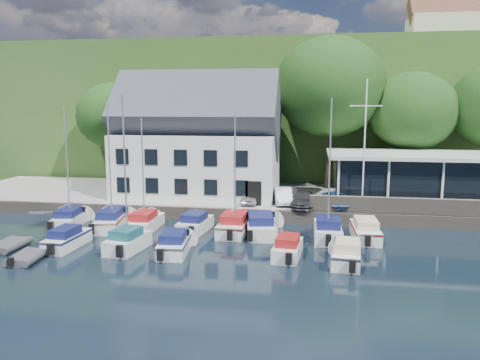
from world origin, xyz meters
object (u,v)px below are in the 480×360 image
at_px(boat_r1_2, 143,173).
at_px(car_dgrey, 303,199).
at_px(boat_r1_4, 235,169).
at_px(car_silver, 249,197).
at_px(car_blue, 337,199).
at_px(boat_r2_3, 288,246).
at_px(boat_r1_5, 261,224).
at_px(club_pavilion, 407,178).
at_px(boat_r1_1, 110,168).
at_px(harbor_building, 198,147).
at_px(dinghy_0, 8,244).
at_px(boat_r1_6, 330,170).
at_px(boat_r2_1, 125,179).
at_px(boat_r2_0, 67,237).
at_px(flagpole, 364,146).
at_px(boat_r1_3, 195,222).
at_px(boat_r2_2, 175,242).
at_px(boat_r1_7, 365,228).
at_px(car_white, 283,195).
at_px(boat_r1_0, 67,171).
at_px(dinghy_1, 27,256).

bearing_deg(boat_r1_2, car_dgrey, 23.49).
xyz_separation_m(car_dgrey, boat_r1_4, (-4.69, -4.83, 2.98)).
xyz_separation_m(car_silver, car_dgrey, (4.40, -0.62, 0.05)).
bearing_deg(car_blue, car_dgrey, 176.73).
bearing_deg(boat_r2_3, boat_r1_5, 119.13).
distance_m(club_pavilion, boat_r1_2, 21.62).
relative_size(car_silver, boat_r1_1, 0.36).
relative_size(harbor_building, dinghy_0, 4.90).
distance_m(harbor_building, boat_r1_6, 14.66).
relative_size(boat_r1_4, dinghy_0, 3.12).
xyz_separation_m(car_dgrey, car_blue, (2.69, 0.33, 0.02)).
bearing_deg(car_blue, dinghy_0, -162.00).
height_order(harbor_building, boat_r2_1, harbor_building).
height_order(boat_r2_0, boat_r2_3, boat_r2_0).
xyz_separation_m(boat_r2_3, dinghy_0, (-17.54, -1.26, -0.33)).
relative_size(flagpole, boat_r1_2, 1.18).
height_order(club_pavilion, boat_r1_4, boat_r1_4).
relative_size(boat_r1_3, dinghy_0, 1.75).
bearing_deg(boat_r1_3, boat_r2_2, -83.54).
relative_size(harbor_building, flagpole, 1.45).
relative_size(flagpole, boat_r1_7, 1.64).
relative_size(harbor_building, boat_r2_3, 2.93).
height_order(flagpole, boat_r1_5, flagpole).
distance_m(car_white, car_dgrey, 2.03).
height_order(car_silver, boat_r1_7, car_silver).
distance_m(boat_r1_6, boat_r1_7, 4.78).
relative_size(flagpole, boat_r2_2, 1.81).
distance_m(club_pavilion, dinghy_0, 30.43).
xyz_separation_m(boat_r1_0, boat_r2_1, (6.68, -5.13, 0.35)).
bearing_deg(boat_r1_5, boat_r2_3, -75.22).
height_order(car_white, boat_r2_2, car_white).
xyz_separation_m(car_silver, boat_r2_2, (-3.22, -10.59, -0.86)).
distance_m(boat_r1_1, boat_r1_6, 15.74).
height_order(car_white, boat_r2_3, car_white).
bearing_deg(car_silver, boat_r1_6, -47.22).
bearing_deg(dinghy_1, boat_r1_6, 17.38).
bearing_deg(car_white, boat_r1_7, -54.76).
height_order(car_silver, boat_r2_3, car_silver).
bearing_deg(boat_r2_1, boat_r1_3, 67.50).
xyz_separation_m(flagpole, boat_r1_6, (-2.73, -5.17, -1.23)).
bearing_deg(dinghy_1, dinghy_0, 136.93).
bearing_deg(boat_r1_2, car_silver, 38.55).
distance_m(boat_r1_6, boat_r2_0, 17.61).
distance_m(car_white, flagpole, 7.74).
relative_size(car_silver, car_blue, 0.89).
bearing_deg(boat_r2_2, boat_r1_1, 135.71).
bearing_deg(car_silver, car_blue, -4.84).
relative_size(club_pavilion, boat_r1_7, 2.18).
xyz_separation_m(club_pavilion, car_white, (-10.22, -2.22, -1.40)).
bearing_deg(boat_r2_1, car_silver, 67.56).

